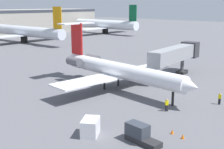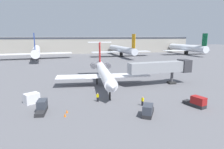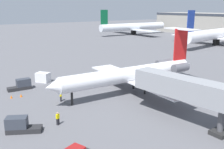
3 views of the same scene
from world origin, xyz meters
The scene contains 12 objects.
ground_plane centered at (0.00, 0.00, -0.05)m, with size 400.00×400.00×0.10m, color #5B5B60.
regional_jet centered at (3.28, 1.28, 3.42)m, with size 23.28×29.35×10.45m.
jet_bridge centered at (18.31, -1.13, 4.45)m, with size 17.08×4.96×6.13m.
ground_crew_marshaller centered at (7.65, -14.83, 0.86)m, with size 0.38×0.47×1.69m.
ground_crew_loader centered at (0.13, -11.02, 0.86)m, with size 0.48×0.43×1.69m.
baggage_tug_trailing centered at (-9.48, -14.17, 0.84)m, with size 1.63×4.08×1.90m.
baggage_tug_spare centered at (6.90, -19.23, 0.84)m, with size 3.18×4.17×1.90m.
cargo_container_uld centered at (-11.92, -9.31, 0.93)m, with size 3.07×2.86×1.86m.
traffic_cone_near centered at (-5.75, -16.98, 0.28)m, with size 0.36×0.36×0.55m.
traffic_cone_mid centered at (-5.48, -15.51, 0.28)m, with size 0.36×0.36×0.55m.
parked_airliner_west_end centered at (-71.59, 63.38, 4.13)m, with size 34.67×41.19×13.09m.
parked_airliner_west_mid centered at (-22.53, 63.99, 4.26)m, with size 37.42×44.09×13.33m.
Camera 3 is at (35.69, -26.41, 14.20)m, focal length 41.43 mm.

